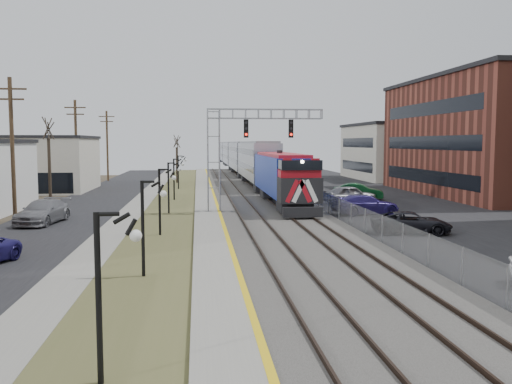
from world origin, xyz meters
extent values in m
plane|color=#473D2D|center=(0.00, 0.00, 0.00)|extent=(160.00, 160.00, 0.00)
cube|color=black|center=(-11.50, 35.00, 0.02)|extent=(7.00, 120.00, 0.04)
cube|color=gray|center=(-7.00, 35.00, 0.04)|extent=(2.00, 120.00, 0.08)
cube|color=#4F502B|center=(-4.00, 35.00, 0.03)|extent=(4.00, 120.00, 0.06)
cube|color=gray|center=(-1.00, 35.00, 0.12)|extent=(2.00, 120.00, 0.24)
cube|color=#595651|center=(4.00, 35.00, 0.10)|extent=(8.00, 120.00, 0.20)
cube|color=black|center=(16.00, 35.00, 0.02)|extent=(16.00, 120.00, 0.04)
cube|color=gold|center=(-0.12, 35.00, 0.24)|extent=(0.24, 120.00, 0.01)
cube|color=#2D2119|center=(1.25, 35.00, 0.28)|extent=(0.08, 120.00, 0.15)
cube|color=#2D2119|center=(2.75, 35.00, 0.28)|extent=(0.08, 120.00, 0.15)
cube|color=#2D2119|center=(4.75, 35.00, 0.28)|extent=(0.08, 120.00, 0.15)
cube|color=#2D2119|center=(6.25, 35.00, 0.28)|extent=(0.08, 120.00, 0.15)
cube|color=#132A9A|center=(5.50, 31.30, 2.47)|extent=(3.00, 17.00, 4.25)
cube|color=black|center=(5.50, 22.60, 0.70)|extent=(2.80, 0.50, 0.70)
cube|color=#9B9DA5|center=(5.50, 51.60, 3.01)|extent=(3.00, 22.00, 5.33)
cube|color=#9B9DA5|center=(5.50, 74.40, 3.01)|extent=(3.00, 22.00, 5.33)
cube|color=#9B9DA5|center=(5.50, 97.20, 3.01)|extent=(3.00, 22.00, 5.33)
cube|color=#9B9DA5|center=(5.50, 120.00, 3.01)|extent=(3.00, 22.00, 5.33)
cube|color=gray|center=(-0.50, 28.00, 4.00)|extent=(1.00, 1.00, 8.00)
cube|color=gray|center=(3.50, 28.00, 7.75)|extent=(9.00, 0.80, 0.80)
cube|color=black|center=(2.00, 27.55, 6.60)|extent=(0.35, 0.25, 1.40)
cube|color=black|center=(5.50, 27.55, 6.60)|extent=(0.35, 0.25, 1.40)
cylinder|color=black|center=(-4.00, -2.00, 2.00)|extent=(0.14, 0.14, 4.00)
cylinder|color=black|center=(-4.00, 8.00, 2.00)|extent=(0.14, 0.14, 4.00)
cylinder|color=black|center=(-4.00, 18.00, 2.00)|extent=(0.14, 0.14, 4.00)
cylinder|color=black|center=(-4.00, 28.00, 2.00)|extent=(0.14, 0.14, 4.00)
cylinder|color=black|center=(-4.00, 38.00, 2.00)|extent=(0.14, 0.14, 4.00)
cylinder|color=black|center=(-4.00, 50.00, 2.00)|extent=(0.14, 0.14, 4.00)
cylinder|color=#4C3823|center=(-14.50, 25.00, 5.00)|extent=(0.28, 0.28, 10.00)
cylinder|color=#4C3823|center=(-14.50, 45.00, 5.00)|extent=(0.28, 0.28, 10.00)
cylinder|color=#4C3823|center=(-14.50, 65.00, 5.00)|extent=(0.28, 0.28, 10.00)
cube|color=gray|center=(8.20, 35.00, 0.80)|extent=(0.04, 120.00, 1.60)
cube|color=beige|center=(-21.00, 50.00, 3.00)|extent=(14.00, 12.00, 6.00)
cube|color=brown|center=(30.00, 40.00, 6.00)|extent=(16.00, 26.00, 12.00)
cube|color=beige|center=(30.00, 65.00, 4.00)|extent=(16.00, 18.00, 8.00)
cylinder|color=#382D23|center=(-16.00, 40.00, 2.97)|extent=(0.30, 0.30, 5.95)
cylinder|color=#382D23|center=(-4.50, 60.00, 2.45)|extent=(0.30, 0.30, 4.90)
imported|color=black|center=(11.08, 17.02, 0.66)|extent=(5.14, 3.19, 1.33)
imported|color=navy|center=(11.00, 25.73, 0.76)|extent=(5.48, 2.85, 1.52)
imported|color=slate|center=(11.92, 33.23, 0.82)|extent=(5.13, 3.01, 1.64)
imported|color=#0D431C|center=(13.64, 36.31, 0.78)|extent=(5.04, 3.06, 1.57)
imported|color=slate|center=(-12.26, 23.68, 0.80)|extent=(3.04, 5.77, 1.59)
camera|label=1|loc=(-1.76, -14.20, 5.53)|focal=38.00mm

